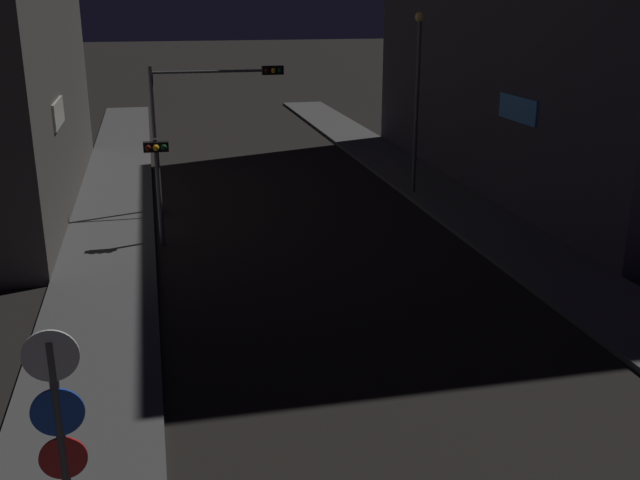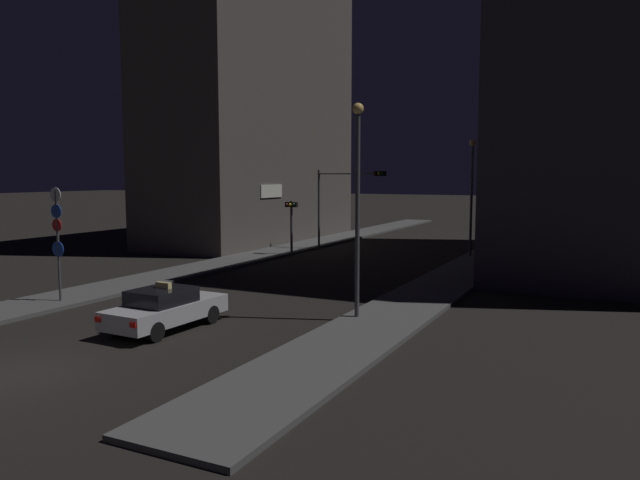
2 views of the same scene
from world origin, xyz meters
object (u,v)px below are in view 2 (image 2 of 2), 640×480
Objects in this scene: traffic_light_overhead at (344,192)px; traffic_light_left_kerb at (291,216)px; taxi at (165,308)px; sign_pole_left at (57,235)px; street_lamp_near_block at (358,190)px; street_lamp_far_block at (472,185)px.

traffic_light_overhead reaches higher than traffic_light_left_kerb.
taxi is 1.00× the size of sign_pole_left.
traffic_light_overhead is 20.02m from street_lamp_near_block.
traffic_light_left_kerb is (-1.88, -3.93, -1.45)m from traffic_light_overhead.
street_lamp_far_block is (8.53, 0.44, 0.58)m from traffic_light_overhead.
sign_pole_left is 0.61× the size of street_lamp_near_block.
taxi is 1.27× the size of traffic_light_left_kerb.
taxi is at bearing -81.30° from traffic_light_overhead.
traffic_light_overhead is at bearing 98.70° from taxi.
street_lamp_far_block is at bearing 90.34° from street_lamp_near_block.
sign_pole_left is at bearing -166.91° from street_lamp_near_block.
traffic_light_overhead reaches higher than sign_pole_left.
traffic_light_overhead is at bearing 115.58° from street_lamp_near_block.
traffic_light_left_kerb is at bearing -157.25° from street_lamp_far_block.
taxi is 7.69m from street_lamp_near_block.
sign_pole_left reaches higher than traffic_light_left_kerb.
traffic_light_left_kerb is 11.47m from street_lamp_far_block.
street_lamp_far_block is at bearing 2.92° from traffic_light_overhead.
street_lamp_near_block reaches higher than traffic_light_overhead.
traffic_light_left_kerb is 17.73m from street_lamp_near_block.
street_lamp_near_block is (8.64, -18.05, 0.62)m from traffic_light_overhead.
sign_pole_left is 0.63× the size of street_lamp_far_block.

